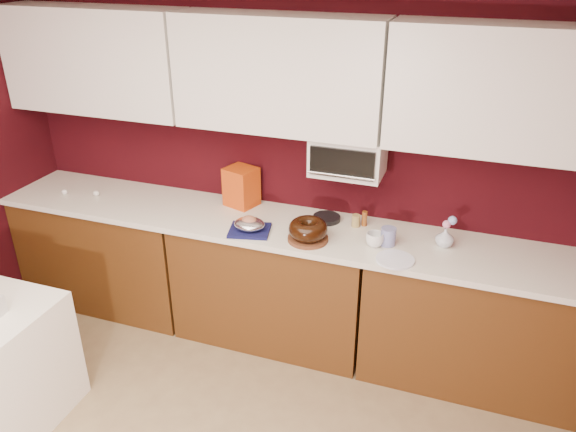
{
  "coord_description": "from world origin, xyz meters",
  "views": [
    {
      "loc": [
        1.2,
        -1.16,
        2.58
      ],
      "look_at": [
        0.14,
        1.84,
        1.02
      ],
      "focal_mm": 35.0,
      "sensor_mm": 36.0,
      "label": 1
    }
  ],
  "objects_px": {
    "foil_ham_nest": "(249,224)",
    "pandoro_box": "(241,187)",
    "coffee_mug": "(375,238)",
    "flower_vase": "(445,236)",
    "toaster_oven": "(348,155)",
    "bundt_cake": "(308,229)",
    "blue_jar": "(388,236)"
  },
  "relations": [
    {
      "from": "foil_ham_nest",
      "to": "pandoro_box",
      "type": "xyz_separation_m",
      "value": [
        -0.21,
        0.37,
        0.08
      ]
    },
    {
      "from": "bundt_cake",
      "to": "flower_vase",
      "type": "xyz_separation_m",
      "value": [
        0.81,
        0.21,
        -0.01
      ]
    },
    {
      "from": "blue_jar",
      "to": "flower_vase",
      "type": "bearing_deg",
      "value": 16.52
    },
    {
      "from": "coffee_mug",
      "to": "blue_jar",
      "type": "bearing_deg",
      "value": 31.68
    },
    {
      "from": "foil_ham_nest",
      "to": "blue_jar",
      "type": "xyz_separation_m",
      "value": [
        0.87,
        0.13,
        0.0
      ]
    },
    {
      "from": "coffee_mug",
      "to": "flower_vase",
      "type": "height_order",
      "value": "flower_vase"
    },
    {
      "from": "coffee_mug",
      "to": "foil_ham_nest",
      "type": "bearing_deg",
      "value": -174.16
    },
    {
      "from": "toaster_oven",
      "to": "blue_jar",
      "type": "xyz_separation_m",
      "value": [
        0.32,
        -0.21,
        -0.42
      ]
    },
    {
      "from": "toaster_oven",
      "to": "foil_ham_nest",
      "type": "height_order",
      "value": "toaster_oven"
    },
    {
      "from": "toaster_oven",
      "to": "bundt_cake",
      "type": "relative_size",
      "value": 1.85
    },
    {
      "from": "coffee_mug",
      "to": "flower_vase",
      "type": "xyz_separation_m",
      "value": [
        0.4,
        0.14,
        0.01
      ]
    },
    {
      "from": "bundt_cake",
      "to": "blue_jar",
      "type": "height_order",
      "value": "bundt_cake"
    },
    {
      "from": "foil_ham_nest",
      "to": "flower_vase",
      "type": "distance_m",
      "value": 1.22
    },
    {
      "from": "foil_ham_nest",
      "to": "blue_jar",
      "type": "bearing_deg",
      "value": 8.29
    },
    {
      "from": "toaster_oven",
      "to": "foil_ham_nest",
      "type": "xyz_separation_m",
      "value": [
        -0.55,
        -0.33,
        -0.42
      ]
    },
    {
      "from": "pandoro_box",
      "to": "coffee_mug",
      "type": "bearing_deg",
      "value": 2.06
    },
    {
      "from": "foil_ham_nest",
      "to": "blue_jar",
      "type": "height_order",
      "value": "blue_jar"
    },
    {
      "from": "foil_ham_nest",
      "to": "coffee_mug",
      "type": "distance_m",
      "value": 0.8
    },
    {
      "from": "pandoro_box",
      "to": "flower_vase",
      "type": "xyz_separation_m",
      "value": [
        1.41,
        -0.14,
        -0.07
      ]
    },
    {
      "from": "pandoro_box",
      "to": "foil_ham_nest",
      "type": "bearing_deg",
      "value": -42.01
    },
    {
      "from": "pandoro_box",
      "to": "blue_jar",
      "type": "distance_m",
      "value": 1.11
    },
    {
      "from": "foil_ham_nest",
      "to": "pandoro_box",
      "type": "height_order",
      "value": "pandoro_box"
    },
    {
      "from": "toaster_oven",
      "to": "flower_vase",
      "type": "bearing_deg",
      "value": -9.52
    },
    {
      "from": "flower_vase",
      "to": "bundt_cake",
      "type": "bearing_deg",
      "value": -165.39
    },
    {
      "from": "foil_ham_nest",
      "to": "pandoro_box",
      "type": "relative_size",
      "value": 0.73
    },
    {
      "from": "bundt_cake",
      "to": "foil_ham_nest",
      "type": "distance_m",
      "value": 0.39
    },
    {
      "from": "foil_ham_nest",
      "to": "bundt_cake",
      "type": "bearing_deg",
      "value": 1.97
    },
    {
      "from": "foil_ham_nest",
      "to": "flower_vase",
      "type": "bearing_deg",
      "value": 10.6
    },
    {
      "from": "foil_ham_nest",
      "to": "blue_jar",
      "type": "relative_size",
      "value": 1.79
    },
    {
      "from": "pandoro_box",
      "to": "flower_vase",
      "type": "relative_size",
      "value": 2.06
    },
    {
      "from": "blue_jar",
      "to": "flower_vase",
      "type": "height_order",
      "value": "flower_vase"
    },
    {
      "from": "toaster_oven",
      "to": "flower_vase",
      "type": "distance_m",
      "value": 0.78
    }
  ]
}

